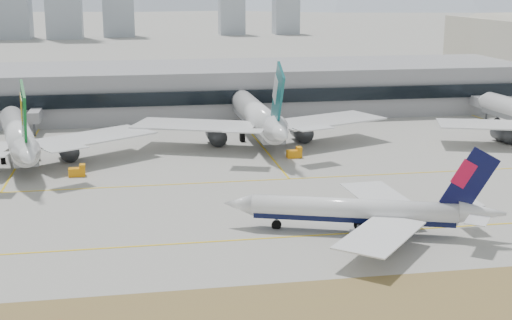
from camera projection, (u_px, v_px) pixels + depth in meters
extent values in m
plane|color=gray|center=(244.00, 229.00, 120.62)|extent=(3000.00, 3000.00, 0.00)
cube|color=olive|center=(283.00, 313.00, 90.03)|extent=(360.00, 18.00, 0.06)
cube|color=yellow|center=(248.00, 239.00, 115.83)|extent=(360.00, 0.45, 0.04)
cube|color=yellow|center=(221.00, 182.00, 149.29)|extent=(360.00, 0.45, 0.04)
cylinder|color=white|center=(353.00, 209.00, 118.12)|extent=(33.13, 14.48, 3.69)
cube|color=black|center=(353.00, 215.00, 118.37)|extent=(32.31, 13.73, 1.66)
cone|color=white|center=(238.00, 204.00, 121.07)|extent=(6.08, 5.17, 3.69)
cone|color=white|center=(482.00, 213.00, 114.88)|extent=(8.30, 5.93, 3.69)
cube|color=white|center=(379.00, 196.00, 127.41)|extent=(9.28, 18.61, 0.22)
cube|color=white|center=(469.00, 202.00, 119.63)|extent=(3.37, 5.22, 0.15)
cylinder|color=#3F4247|center=(368.00, 212.00, 124.91)|extent=(6.22, 4.45, 2.77)
cube|color=#3F4247|center=(368.00, 206.00, 124.65)|extent=(2.31, 1.02, 1.29)
cube|color=white|center=(380.00, 235.00, 107.78)|extent=(18.23, 19.21, 0.22)
cube|color=white|center=(477.00, 220.00, 110.43)|extent=(5.73, 6.10, 0.15)
cylinder|color=#3F4247|center=(367.00, 239.00, 111.83)|extent=(6.22, 4.45, 2.77)
cube|color=#3F4247|center=(368.00, 232.00, 111.56)|extent=(2.31, 1.02, 1.29)
cube|color=#090B39|center=(469.00, 181.00, 114.00)|extent=(8.73, 3.28, 11.56)
cube|color=red|center=(464.00, 174.00, 113.84)|extent=(4.03, 1.72, 4.95)
cylinder|color=#3F4247|center=(276.00, 222.00, 120.78)|extent=(0.44, 0.44, 2.21)
cylinder|color=black|center=(276.00, 225.00, 120.89)|extent=(1.78, 1.15, 1.66)
cylinder|color=#3F4247|center=(358.00, 231.00, 116.39)|extent=(0.44, 0.44, 2.21)
cylinder|color=black|center=(358.00, 234.00, 116.50)|extent=(1.78, 1.15, 1.66)
cylinder|color=#3F4247|center=(359.00, 222.00, 120.99)|extent=(0.44, 0.44, 2.21)
cylinder|color=black|center=(358.00, 224.00, 121.10)|extent=(1.78, 1.15, 1.66)
cylinder|color=white|center=(18.00, 133.00, 166.17)|extent=(15.08, 44.95, 5.91)
cube|color=slate|center=(19.00, 140.00, 166.56)|extent=(14.02, 43.89, 2.66)
cone|color=white|center=(11.00, 115.00, 189.35)|extent=(7.20, 7.91, 5.91)
cone|color=white|center=(28.00, 156.00, 141.41)|extent=(7.85, 10.94, 5.91)
cube|color=white|center=(92.00, 137.00, 166.28)|extent=(30.80, 26.65, 0.35)
cube|color=white|center=(66.00, 148.00, 145.77)|extent=(9.34, 7.90, 0.24)
cylinder|color=#3F4247|center=(68.00, 150.00, 167.79)|extent=(5.89, 8.21, 4.43)
cube|color=#3F4247|center=(67.00, 143.00, 167.36)|extent=(1.08, 3.13, 2.07)
cube|color=#0D5F22|center=(24.00, 118.00, 142.51)|extent=(3.09, 12.20, 15.86)
cube|color=#E4A00D|center=(23.00, 109.00, 143.21)|extent=(1.80, 5.59, 6.79)
cylinder|color=#3F4247|center=(15.00, 139.00, 182.59)|extent=(0.71, 0.71, 3.55)
cylinder|color=black|center=(15.00, 142.00, 182.76)|extent=(1.57, 2.82, 2.66)
cylinder|color=#3F4247|center=(3.00, 156.00, 164.79)|extent=(0.71, 0.71, 3.55)
cylinder|color=black|center=(3.00, 159.00, 164.97)|extent=(1.57, 2.82, 2.66)
cylinder|color=#3F4247|center=(37.00, 153.00, 167.58)|extent=(0.71, 0.71, 3.55)
cylinder|color=black|center=(37.00, 156.00, 167.76)|extent=(1.57, 2.82, 2.66)
cylinder|color=white|center=(257.00, 114.00, 188.38)|extent=(6.86, 47.66, 6.29)
cube|color=slate|center=(257.00, 120.00, 188.80)|extent=(5.91, 46.70, 2.83)
cone|color=white|center=(240.00, 98.00, 214.54)|extent=(6.38, 7.34, 6.29)
cone|color=white|center=(281.00, 133.00, 160.45)|extent=(6.42, 10.65, 6.29)
cube|color=white|center=(326.00, 120.00, 185.00)|extent=(33.22, 24.43, 0.38)
cube|color=white|center=(313.00, 128.00, 163.71)|extent=(9.83, 7.21, 0.25)
cylinder|color=#3F4247|center=(301.00, 132.00, 187.82)|extent=(4.82, 7.99, 4.72)
cube|color=#3F4247|center=(301.00, 125.00, 187.36)|extent=(0.51, 3.31, 2.20)
cube|color=white|center=(195.00, 125.00, 178.88)|extent=(33.18, 23.89, 0.38)
cube|color=white|center=(243.00, 131.00, 160.76)|extent=(9.79, 7.04, 0.25)
cylinder|color=#3F4247|center=(216.00, 135.00, 183.74)|extent=(4.82, 7.99, 4.72)
cube|color=#3F4247|center=(216.00, 128.00, 183.28)|extent=(0.51, 3.31, 2.20)
cube|color=#14565A|center=(278.00, 98.00, 161.81)|extent=(0.72, 13.17, 16.88)
cube|color=#AEB3B8|center=(276.00, 89.00, 162.63)|extent=(0.76, 5.94, 7.23)
cylinder|color=#3F4247|center=(245.00, 120.00, 206.84)|extent=(0.76, 0.76, 3.78)
cylinder|color=black|center=(245.00, 123.00, 207.03)|extent=(1.14, 2.85, 2.83)
cylinder|color=#3F4247|center=(242.00, 134.00, 187.59)|extent=(0.76, 0.76, 3.78)
cylinder|color=black|center=(242.00, 137.00, 187.78)|extent=(1.14, 2.85, 2.83)
cylinder|color=#3F4247|center=(273.00, 133.00, 189.07)|extent=(0.76, 0.76, 3.78)
cylinder|color=black|center=(273.00, 136.00, 189.26)|extent=(1.14, 2.85, 2.83)
cone|color=white|center=(483.00, 100.00, 214.86)|extent=(6.21, 7.05, 5.80)
cube|color=white|center=(494.00, 125.00, 181.59)|extent=(30.42, 20.85, 0.35)
cylinder|color=#3F4247|center=(505.00, 134.00, 186.29)|extent=(4.81, 7.57, 4.35)
cube|color=#3F4247|center=(505.00, 127.00, 185.87)|extent=(0.63, 3.06, 2.03)
cylinder|color=#3F4247|center=(497.00, 120.00, 207.86)|extent=(0.70, 0.70, 3.48)
cylinder|color=black|center=(497.00, 123.00, 208.04)|extent=(1.18, 2.67, 2.61)
cube|color=gray|center=(187.00, 89.00, 228.73)|extent=(280.00, 42.00, 15.00)
cube|color=black|center=(193.00, 98.00, 208.08)|extent=(280.00, 1.20, 4.00)
cube|color=beige|center=(478.00, 57.00, 264.82)|extent=(2.00, 57.00, 27.90)
cube|color=orange|center=(294.00, 154.00, 170.19)|extent=(3.50, 2.00, 1.80)
cube|color=orange|center=(299.00, 149.00, 170.10)|extent=(1.20, 1.80, 1.00)
cylinder|color=black|center=(290.00, 157.00, 169.35)|extent=(0.70, 0.30, 0.70)
cylinder|color=black|center=(288.00, 156.00, 170.88)|extent=(0.70, 0.30, 0.70)
cylinder|color=black|center=(300.00, 157.00, 169.76)|extent=(0.70, 0.30, 0.70)
cylinder|color=black|center=(298.00, 155.00, 171.29)|extent=(0.70, 0.30, 0.70)
cube|color=orange|center=(77.00, 172.00, 153.75)|extent=(3.50, 2.00, 1.80)
cube|color=orange|center=(82.00, 167.00, 153.66)|extent=(1.20, 1.80, 1.00)
cylinder|color=black|center=(71.00, 176.00, 152.92)|extent=(0.70, 0.30, 0.70)
cylinder|color=black|center=(72.00, 174.00, 154.45)|extent=(0.70, 0.30, 0.70)
cylinder|color=black|center=(83.00, 175.00, 153.32)|extent=(0.70, 0.30, 0.70)
cylinder|color=black|center=(83.00, 173.00, 154.85)|extent=(0.70, 0.30, 0.70)
cube|color=#98A2AD|center=(231.00, 0.00, 574.20)|extent=(20.00, 18.00, 55.00)
cube|color=#98A2AD|center=(286.00, 4.00, 582.64)|extent=(20.00, 18.00, 48.00)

